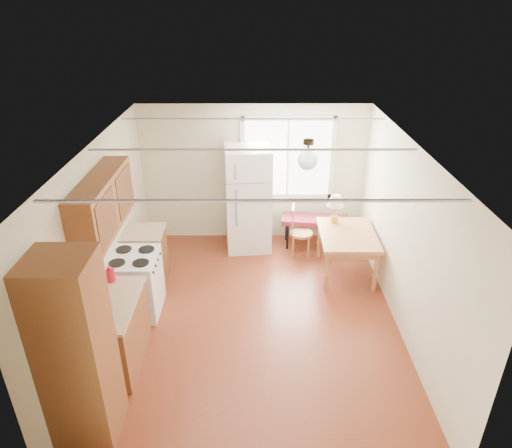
{
  "coord_description": "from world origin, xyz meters",
  "views": [
    {
      "loc": [
        0.01,
        -5.21,
        4.12
      ],
      "look_at": [
        0.04,
        0.7,
        1.15
      ],
      "focal_mm": 32.0,
      "sensor_mm": 36.0,
      "label": 1
    }
  ],
  "objects_px": {
    "bench": "(315,221)",
    "chair": "(297,228)",
    "dining_table": "(347,239)",
    "refrigerator": "(248,199)"
  },
  "relations": [
    {
      "from": "bench",
      "to": "chair",
      "type": "bearing_deg",
      "value": -130.04
    },
    {
      "from": "bench",
      "to": "dining_table",
      "type": "distance_m",
      "value": 1.06
    },
    {
      "from": "bench",
      "to": "dining_table",
      "type": "relative_size",
      "value": 1.02
    },
    {
      "from": "refrigerator",
      "to": "dining_table",
      "type": "relative_size",
      "value": 1.56
    },
    {
      "from": "refrigerator",
      "to": "chair",
      "type": "bearing_deg",
      "value": -24.58
    },
    {
      "from": "refrigerator",
      "to": "bench",
      "type": "bearing_deg",
      "value": -3.91
    },
    {
      "from": "bench",
      "to": "chair",
      "type": "xyz_separation_m",
      "value": [
        -0.35,
        -0.33,
        0.03
      ]
    },
    {
      "from": "refrigerator",
      "to": "dining_table",
      "type": "xyz_separation_m",
      "value": [
        1.6,
        -0.94,
        -0.3
      ]
    },
    {
      "from": "dining_table",
      "to": "bench",
      "type": "bearing_deg",
      "value": 113.59
    },
    {
      "from": "bench",
      "to": "chair",
      "type": "height_order",
      "value": "chair"
    }
  ]
}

